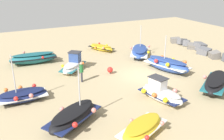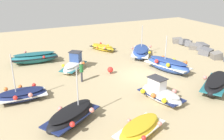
# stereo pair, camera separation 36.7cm
# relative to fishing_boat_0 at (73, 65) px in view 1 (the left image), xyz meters

# --- Properties ---
(ground_plane) EXTENTS (49.28, 49.28, 0.00)m
(ground_plane) POSITION_rel_fishing_boat_0_xyz_m (3.96, 5.00, -0.53)
(ground_plane) COLOR tan
(fishing_boat_0) EXTENTS (3.47, 3.33, 1.69)m
(fishing_boat_0) POSITION_rel_fishing_boat_0_xyz_m (0.00, 0.00, 0.00)
(fishing_boat_0) COLOR white
(fishing_boat_0) RESTS_ON ground_plane
(fishing_boat_1) EXTENTS (3.72, 2.30, 1.66)m
(fishing_boat_1) POSITION_rel_fishing_boat_0_xyz_m (8.55, 3.68, 0.03)
(fishing_boat_1) COLOR white
(fishing_boat_1) RESTS_ON ground_plane
(fishing_boat_2) EXTENTS (3.34, 4.07, 3.42)m
(fishing_boat_2) POSITION_rel_fishing_boat_0_xyz_m (8.72, -2.90, 0.01)
(fishing_boat_2) COLOR black
(fishing_boat_2) RESTS_ON ground_plane
(fishing_boat_3) EXTENTS (4.56, 3.99, 3.33)m
(fishing_boat_3) POSITION_rel_fishing_boat_0_xyz_m (-0.87, 7.92, -0.00)
(fishing_boat_3) COLOR #2D4C9E
(fishing_boat_3) RESTS_ON ground_plane
(fishing_boat_4) EXTENTS (2.56, 3.60, 0.84)m
(fishing_boat_4) POSITION_rel_fishing_boat_0_xyz_m (11.45, 0.21, -0.10)
(fishing_boat_4) COLOR gold
(fishing_boat_4) RESTS_ON ground_plane
(fishing_boat_5) EXTENTS (2.29, 4.78, 1.17)m
(fishing_boat_5) POSITION_rel_fishing_boat_0_xyz_m (-3.71, -2.96, 0.04)
(fishing_boat_5) COLOR #1E6670
(fishing_boat_5) RESTS_ON ground_plane
(fishing_boat_6) EXTENTS (3.65, 4.56, 1.06)m
(fishing_boat_6) POSITION_rel_fishing_boat_0_xyz_m (9.01, 8.58, 0.04)
(fishing_boat_6) COLOR black
(fishing_boat_6) RESTS_ON ground_plane
(fishing_boat_7) EXTENTS (4.73, 2.89, 3.34)m
(fishing_boat_7) POSITION_rel_fishing_boat_0_xyz_m (4.08, 7.76, 0.10)
(fishing_boat_7) COLOR #2D4C9E
(fishing_boat_7) RESTS_ON ground_plane
(fishing_boat_8) EXTENTS (3.48, 2.55, 0.79)m
(fishing_boat_8) POSITION_rel_fishing_boat_0_xyz_m (-4.77, 5.03, -0.15)
(fishing_boat_8) COLOR gold
(fishing_boat_8) RESTS_ON ground_plane
(fishing_boat_9) EXTENTS (2.00, 3.53, 3.52)m
(fishing_boat_9) POSITION_rel_fishing_boat_0_xyz_m (4.26, -5.19, -0.10)
(fishing_boat_9) COLOR navy
(fishing_boat_9) RESTS_ON ground_plane
(person_walking) EXTENTS (0.32, 0.32, 1.73)m
(person_walking) POSITION_rel_fishing_boat_0_xyz_m (2.89, -0.23, 0.47)
(person_walking) COLOR #2D2D38
(person_walking) RESTS_ON ground_plane
(mooring_buoy_0) EXTENTS (0.52, 0.52, 0.65)m
(mooring_buoy_0) POSITION_rel_fishing_boat_0_xyz_m (2.36, 2.67, -0.14)
(mooring_buoy_0) COLOR #3F3F42
(mooring_buoy_0) RESTS_ON ground_plane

